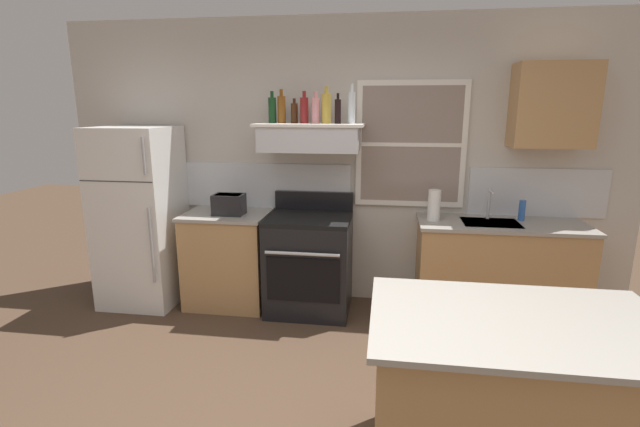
% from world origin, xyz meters
% --- Properties ---
extents(back_wall, '(5.40, 0.11, 2.70)m').
position_xyz_m(back_wall, '(0.03, 2.23, 1.35)').
color(back_wall, beige).
rests_on(back_wall, ground_plane).
extents(refrigerator, '(0.70, 0.72, 1.71)m').
position_xyz_m(refrigerator, '(-1.90, 1.84, 0.86)').
color(refrigerator, white).
rests_on(refrigerator, ground_plane).
extents(counter_left_of_stove, '(0.79, 0.63, 0.91)m').
position_xyz_m(counter_left_of_stove, '(-1.05, 1.90, 0.46)').
color(counter_left_of_stove, tan).
rests_on(counter_left_of_stove, ground_plane).
extents(toaster, '(0.30, 0.20, 0.19)m').
position_xyz_m(toaster, '(-1.00, 1.84, 1.01)').
color(toaster, black).
rests_on(toaster, counter_left_of_stove).
extents(stove_range, '(0.76, 0.69, 1.09)m').
position_xyz_m(stove_range, '(-0.25, 1.86, 0.46)').
color(stove_range, black).
rests_on(stove_range, ground_plane).
extents(range_hood_shelf, '(0.96, 0.52, 0.24)m').
position_xyz_m(range_hood_shelf, '(-0.25, 1.96, 1.62)').
color(range_hood_shelf, silver).
extents(bottle_dark_green_wine, '(0.07, 0.07, 0.28)m').
position_xyz_m(bottle_dark_green_wine, '(-0.60, 1.98, 1.86)').
color(bottle_dark_green_wine, '#143819').
rests_on(bottle_dark_green_wine, range_hood_shelf).
extents(bottle_amber_wine, '(0.07, 0.07, 0.30)m').
position_xyz_m(bottle_amber_wine, '(-0.51, 1.97, 1.87)').
color(bottle_amber_wine, brown).
rests_on(bottle_amber_wine, range_hood_shelf).
extents(bottle_brown_stout, '(0.06, 0.06, 0.22)m').
position_xyz_m(bottle_brown_stout, '(-0.40, 1.99, 1.84)').
color(bottle_brown_stout, '#381E0F').
rests_on(bottle_brown_stout, range_hood_shelf).
extents(bottle_red_label_wine, '(0.07, 0.07, 0.28)m').
position_xyz_m(bottle_red_label_wine, '(-0.31, 1.97, 1.86)').
color(bottle_red_label_wine, maroon).
rests_on(bottle_red_label_wine, range_hood_shelf).
extents(bottle_rose_pink, '(0.07, 0.07, 0.27)m').
position_xyz_m(bottle_rose_pink, '(-0.20, 1.93, 1.86)').
color(bottle_rose_pink, '#C67F84').
rests_on(bottle_rose_pink, range_hood_shelf).
extents(bottle_champagne_gold_foil, '(0.08, 0.08, 0.32)m').
position_xyz_m(bottle_champagne_gold_foil, '(-0.10, 1.93, 1.88)').
color(bottle_champagne_gold_foil, '#B29333').
rests_on(bottle_champagne_gold_foil, range_hood_shelf).
extents(bottle_balsamic_dark, '(0.06, 0.06, 0.26)m').
position_xyz_m(bottle_balsamic_dark, '(0.00, 1.92, 1.85)').
color(bottle_balsamic_dark, black).
rests_on(bottle_balsamic_dark, range_hood_shelf).
extents(bottle_clear_tall, '(0.06, 0.06, 0.34)m').
position_xyz_m(bottle_clear_tall, '(0.12, 1.94, 1.89)').
color(bottle_clear_tall, silver).
rests_on(bottle_clear_tall, range_hood_shelf).
extents(counter_right_with_sink, '(1.43, 0.63, 0.91)m').
position_xyz_m(counter_right_with_sink, '(1.45, 1.90, 0.46)').
color(counter_right_with_sink, tan).
rests_on(counter_right_with_sink, ground_plane).
extents(sink_faucet, '(0.03, 0.17, 0.28)m').
position_xyz_m(sink_faucet, '(1.35, 2.00, 1.08)').
color(sink_faucet, silver).
rests_on(sink_faucet, counter_right_with_sink).
extents(paper_towel_roll, '(0.11, 0.11, 0.27)m').
position_xyz_m(paper_towel_roll, '(0.86, 1.90, 1.04)').
color(paper_towel_roll, white).
rests_on(paper_towel_roll, counter_right_with_sink).
extents(dish_soap_bottle, '(0.06, 0.06, 0.18)m').
position_xyz_m(dish_soap_bottle, '(1.63, 2.00, 1.00)').
color(dish_soap_bottle, blue).
rests_on(dish_soap_bottle, counter_right_with_sink).
extents(kitchen_island, '(1.40, 0.90, 0.91)m').
position_xyz_m(kitchen_island, '(1.09, -0.03, 0.46)').
color(kitchen_island, tan).
rests_on(kitchen_island, ground_plane).
extents(upper_cabinet_right, '(0.64, 0.32, 0.70)m').
position_xyz_m(upper_cabinet_right, '(1.80, 2.04, 1.90)').
color(upper_cabinet_right, tan).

